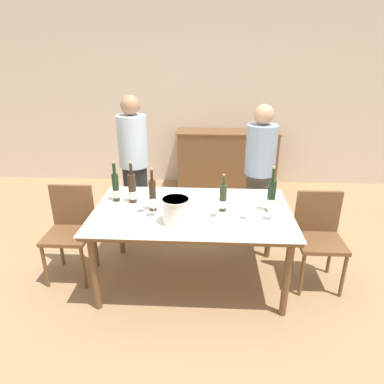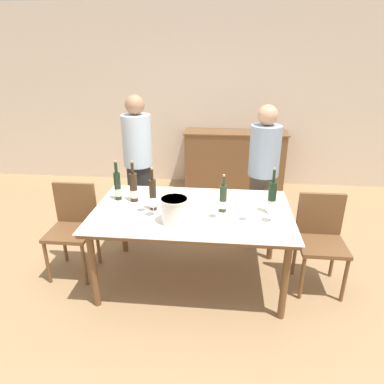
# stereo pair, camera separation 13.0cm
# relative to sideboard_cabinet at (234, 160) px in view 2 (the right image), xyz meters

# --- Properties ---
(ground_plane) EXTENTS (12.00, 12.00, 0.00)m
(ground_plane) POSITION_rel_sideboard_cabinet_xyz_m (-0.44, -2.54, -0.47)
(ground_plane) COLOR #A37F56
(back_wall) EXTENTS (8.00, 0.10, 2.80)m
(back_wall) POSITION_rel_sideboard_cabinet_xyz_m (-0.44, 0.29, 0.93)
(back_wall) COLOR beige
(back_wall) RESTS_ON ground_plane
(sideboard_cabinet) EXTENTS (1.61, 0.46, 0.93)m
(sideboard_cabinet) POSITION_rel_sideboard_cabinet_xyz_m (0.00, 0.00, 0.00)
(sideboard_cabinet) COLOR brown
(sideboard_cabinet) RESTS_ON ground_plane
(dining_table) EXTENTS (1.80, 1.09, 0.76)m
(dining_table) POSITION_rel_sideboard_cabinet_xyz_m (-0.44, -2.54, 0.23)
(dining_table) COLOR brown
(dining_table) RESTS_ON ground_plane
(ice_bucket) EXTENTS (0.23, 0.23, 0.22)m
(ice_bucket) POSITION_rel_sideboard_cabinet_xyz_m (-0.56, -2.78, 0.41)
(ice_bucket) COLOR white
(ice_bucket) RESTS_ON dining_table
(wine_bottle_0) EXTENTS (0.08, 0.08, 0.41)m
(wine_bottle_0) POSITION_rel_sideboard_cabinet_xyz_m (-1.01, -2.38, 0.43)
(wine_bottle_0) COLOR #332314
(wine_bottle_0) RESTS_ON dining_table
(wine_bottle_1) EXTENTS (0.06, 0.06, 0.40)m
(wine_bottle_1) POSITION_rel_sideboard_cabinet_xyz_m (-1.17, -2.36, 0.43)
(wine_bottle_1) COLOR black
(wine_bottle_1) RESTS_ON dining_table
(wine_bottle_2) EXTENTS (0.08, 0.08, 0.42)m
(wine_bottle_2) POSITION_rel_sideboard_cabinet_xyz_m (0.27, -2.51, 0.43)
(wine_bottle_2) COLOR black
(wine_bottle_2) RESTS_ON dining_table
(wine_bottle_3) EXTENTS (0.07, 0.07, 0.35)m
(wine_bottle_3) POSITION_rel_sideboard_cabinet_xyz_m (-0.16, -2.53, 0.42)
(wine_bottle_3) COLOR #28381E
(wine_bottle_3) RESTS_ON dining_table
(wine_bottle_4) EXTENTS (0.06, 0.06, 0.41)m
(wine_bottle_4) POSITION_rel_sideboard_cabinet_xyz_m (-0.79, -2.56, 0.43)
(wine_bottle_4) COLOR #332314
(wine_bottle_4) RESTS_ON dining_table
(wine_glass_0) EXTENTS (0.09, 0.09, 0.16)m
(wine_glass_0) POSITION_rel_sideboard_cabinet_xyz_m (-0.76, -2.67, 0.41)
(wine_glass_0) COLOR white
(wine_glass_0) RESTS_ON dining_table
(wine_glass_1) EXTENTS (0.08, 0.08, 0.14)m
(wine_glass_1) POSITION_rel_sideboard_cabinet_xyz_m (-0.87, -2.59, 0.39)
(wine_glass_1) COLOR white
(wine_glass_1) RESTS_ON dining_table
(wine_glass_2) EXTENTS (0.09, 0.09, 0.15)m
(wine_glass_2) POSITION_rel_sideboard_cabinet_xyz_m (-0.52, -2.38, 0.39)
(wine_glass_2) COLOR white
(wine_glass_2) RESTS_ON dining_table
(wine_glass_3) EXTENTS (0.07, 0.07, 0.14)m
(wine_glass_3) POSITION_rel_sideboard_cabinet_xyz_m (0.05, -2.68, 0.39)
(wine_glass_3) COLOR white
(wine_glass_3) RESTS_ON dining_table
(wine_glass_4) EXTENTS (0.08, 0.08, 0.14)m
(wine_glass_4) POSITION_rel_sideboard_cabinet_xyz_m (-0.22, -2.66, 0.39)
(wine_glass_4) COLOR white
(wine_glass_4) RESTS_ON dining_table
(wine_glass_5) EXTENTS (0.09, 0.09, 0.15)m
(wine_glass_5) POSITION_rel_sideboard_cabinet_xyz_m (0.25, -2.69, 0.40)
(wine_glass_5) COLOR white
(wine_glass_5) RESTS_ON dining_table
(chair_left_end) EXTENTS (0.42, 0.42, 0.91)m
(chair_left_end) POSITION_rel_sideboard_cabinet_xyz_m (-1.63, -2.45, 0.07)
(chair_left_end) COLOR brown
(chair_left_end) RESTS_ON ground_plane
(chair_right_end) EXTENTS (0.42, 0.42, 0.89)m
(chair_right_end) POSITION_rel_sideboard_cabinet_xyz_m (0.76, -2.45, 0.06)
(chair_right_end) COLOR brown
(chair_right_end) RESTS_ON ground_plane
(person_host) EXTENTS (0.33, 0.33, 1.67)m
(person_host) POSITION_rel_sideboard_cabinet_xyz_m (-1.15, -1.65, 0.38)
(person_host) COLOR #262628
(person_host) RESTS_ON ground_plane
(person_guest_left) EXTENTS (0.33, 0.33, 1.60)m
(person_guest_left) POSITION_rel_sideboard_cabinet_xyz_m (0.27, -1.75, 0.34)
(person_guest_left) COLOR #51473D
(person_guest_left) RESTS_ON ground_plane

